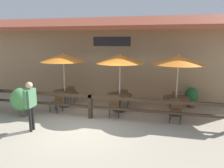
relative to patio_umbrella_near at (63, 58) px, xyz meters
The scene contains 18 objects.
ground_plane 3.67m from the patio_umbrella_near, 53.52° to the right, with size 60.00×60.00×0.00m, color #9E937F.
building_facade 2.48m from the patio_umbrella_near, 46.53° to the left, with size 14.28×1.49×4.23m.
patio_railing 2.65m from the patio_umbrella_near, 36.36° to the right, with size 10.40×0.14×0.95m.
patio_umbrella_near is the anchor object (origin of this frame).
dining_table_near 1.69m from the patio_umbrella_near, behind, with size 1.05×1.05×0.75m.
chair_near_streetside 1.98m from the patio_umbrella_near, 89.69° to the right, with size 0.49×0.49×0.84m.
chair_near_wallside 1.98m from the patio_umbrella_near, 89.53° to the left, with size 0.45×0.45×0.84m.
patio_umbrella_middle 2.64m from the patio_umbrella_near, ahead, with size 2.08×2.08×2.51m.
dining_table_middle 3.14m from the patio_umbrella_near, ahead, with size 1.05×1.05×0.75m.
chair_middle_streetside 3.23m from the patio_umbrella_near, 17.13° to the right, with size 0.51×0.51×0.84m.
chair_middle_wallside 3.33m from the patio_umbrella_near, 14.21° to the left, with size 0.43×0.43×0.84m.
patio_umbrella_far 5.02m from the patio_umbrella_near, ahead, with size 2.08×2.08×2.51m.
dining_table_far 5.29m from the patio_umbrella_near, ahead, with size 1.05×1.05×0.75m.
chair_far_streetside 5.37m from the patio_umbrella_near, ahead, with size 0.47×0.47×0.84m.
chair_far_wallside 5.41m from the patio_umbrella_near, ahead, with size 0.50×0.50×0.84m.
potted_plant_small_flowering 2.55m from the patio_umbrella_near, 122.86° to the right, with size 0.95×0.86×1.19m.
potted_plant_tall_tropical 6.14m from the patio_umbrella_near, 12.23° to the left, with size 0.59×0.53×0.94m.
pedestrian 3.14m from the patio_umbrella_near, 86.74° to the right, with size 0.23×0.60×1.71m.
Camera 1 is at (2.84, -6.79, 3.07)m, focal length 35.00 mm.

